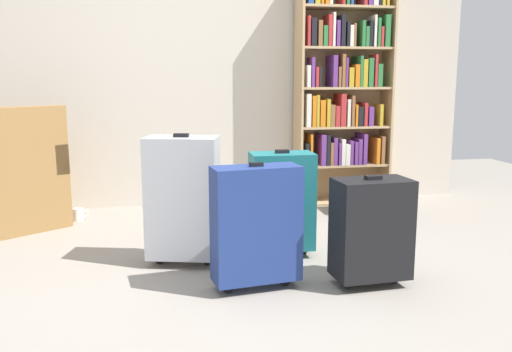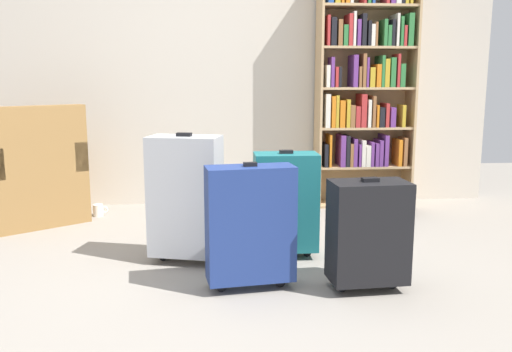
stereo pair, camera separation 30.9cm
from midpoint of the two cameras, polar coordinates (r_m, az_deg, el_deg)
The scene contains 10 objects.
ground_plane at distance 2.89m, azimuth 1.21°, elevation -12.14°, with size 8.12×8.12×0.00m, color gray.
back_wall at distance 4.79m, azimuth -1.31°, elevation 12.67°, with size 4.64×0.10×2.60m, color beige.
bookshelf at distance 4.79m, azimuth 13.06°, elevation 9.59°, with size 0.82×0.28×2.00m.
armchair at distance 4.47m, azimuth -20.78°, elevation -0.51°, with size 0.98×0.98×0.90m.
mug at distance 4.52m, azimuth -14.27°, elevation -3.50°, with size 0.12×0.08×0.10m.
storage_box at distance 4.57m, azimuth 15.26°, elevation -2.35°, with size 0.40×0.28×0.25m.
suitcase_black at distance 2.93m, azimuth 14.63°, elevation -5.69°, with size 0.41×0.26×0.60m.
suitcase_teal at distance 3.36m, azimuth 5.76°, elevation -2.73°, with size 0.39×0.22×0.67m.
suitcase_navy_blue at distance 2.84m, azimuth 2.53°, elevation -5.07°, with size 0.48×0.25×0.68m.
suitcase_silver at distance 3.25m, azimuth -4.69°, elevation -2.13°, with size 0.46×0.33×0.78m.
Camera 2 is at (-0.12, -2.68, 1.10)m, focal length 38.31 mm.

